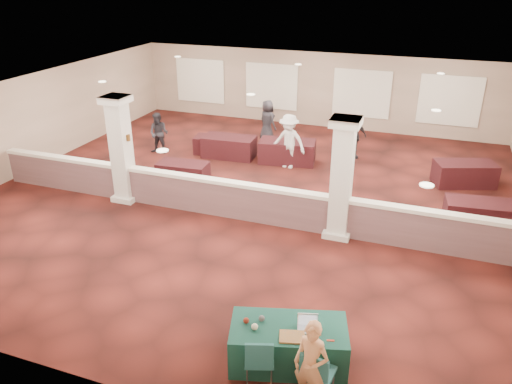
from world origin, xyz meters
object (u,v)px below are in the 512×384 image
(far_table_front_center, at_px, (229,147))
(far_table_back_center, at_px, (287,152))
(conf_chair_side, at_px, (259,358))
(far_table_front_left, at_px, (183,172))
(far_table_back_left, at_px, (216,145))
(far_table_back_right, at_px, (464,174))
(near_table, at_px, (288,345))
(far_table_front_right, at_px, (479,214))
(attendee_c, at_px, (353,136))
(woman, at_px, (311,366))
(attendee_a, at_px, (159,133))
(attendee_b, at_px, (289,141))
(attendee_d, at_px, (268,121))
(conf_chair_main, at_px, (316,372))

(far_table_front_center, xyz_separation_m, far_table_back_center, (2.19, 0.20, 0.01))
(conf_chair_side, distance_m, far_table_front_left, 9.09)
(far_table_back_left, bearing_deg, far_table_back_right, 0.00)
(near_table, bearing_deg, far_table_front_right, 47.20)
(far_table_front_right, relative_size, attendee_c, 1.08)
(far_table_back_right, bearing_deg, far_table_front_center, -178.60)
(near_table, distance_m, woman, 1.06)
(attendee_c, bearing_deg, attendee_a, 167.75)
(far_table_front_left, xyz_separation_m, attendee_c, (4.82, 4.17, 0.49))
(near_table, relative_size, far_table_back_right, 1.09)
(conf_chair_side, bearing_deg, attendee_b, 85.37)
(far_table_front_center, bearing_deg, near_table, -61.59)
(woman, bearing_deg, attendee_b, 122.41)
(far_table_back_center, relative_size, attendee_b, 1.04)
(attendee_d, bearing_deg, attendee_b, 154.75)
(far_table_back_left, bearing_deg, attendee_d, 55.38)
(attendee_d, bearing_deg, far_table_front_right, 179.20)
(far_table_back_center, bearing_deg, attendee_b, -68.90)
(far_table_back_left, bearing_deg, near_table, -59.29)
(woman, distance_m, far_table_back_center, 10.98)
(conf_chair_main, relative_size, attendee_a, 0.64)
(far_table_front_left, bearing_deg, attendee_a, 134.27)
(conf_chair_side, relative_size, woman, 0.61)
(conf_chair_side, xyz_separation_m, far_table_back_right, (3.38, 10.29, -0.20))
(near_table, height_order, attendee_a, attendee_a)
(far_table_back_center, xyz_separation_m, far_table_back_right, (5.98, 0.00, -0.02))
(attendee_b, height_order, attendee_d, attendee_b)
(conf_chair_side, xyz_separation_m, far_table_back_left, (-5.41, 10.29, -0.26))
(conf_chair_side, relative_size, attendee_c, 0.59)
(far_table_front_center, xyz_separation_m, far_table_front_right, (8.50, -2.70, -0.03))
(far_table_front_right, xyz_separation_m, attendee_c, (-4.18, 4.17, 0.46))
(near_table, distance_m, attendee_b, 9.57)
(attendee_d, bearing_deg, far_table_back_center, 157.16)
(far_table_front_right, bearing_deg, far_table_back_left, 162.36)
(conf_chair_side, bearing_deg, attendee_a, 109.31)
(far_table_front_center, bearing_deg, far_table_back_right, 1.40)
(far_table_back_center, distance_m, attendee_c, 2.51)
(far_table_front_right, bearing_deg, conf_chair_main, -110.35)
(woman, distance_m, attendee_c, 11.74)
(far_table_front_right, relative_size, far_table_back_right, 0.96)
(conf_chair_side, bearing_deg, conf_chair_main, -18.83)
(attendee_c, bearing_deg, far_table_back_center, -177.62)
(woman, relative_size, attendee_d, 0.95)
(conf_chair_main, xyz_separation_m, far_table_front_right, (2.74, 7.39, -0.23))
(far_table_front_center, bearing_deg, far_table_back_center, 5.21)
(near_table, xyz_separation_m, attendee_d, (-4.34, 11.62, 0.45))
(attendee_b, bearing_deg, woman, -62.61)
(woman, distance_m, far_table_back_right, 10.70)
(far_table_front_center, bearing_deg, far_table_front_right, -17.62)
(far_table_front_center, distance_m, attendee_b, 2.45)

